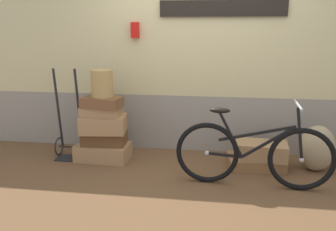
{
  "coord_description": "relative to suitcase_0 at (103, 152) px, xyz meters",
  "views": [
    {
      "loc": [
        0.29,
        -3.83,
        1.69
      ],
      "look_at": [
        -0.26,
        0.13,
        0.65
      ],
      "focal_mm": 36.79,
      "sensor_mm": 36.0,
      "label": 1
    }
  ],
  "objects": [
    {
      "name": "ground",
      "position": [
        1.13,
        -0.24,
        -0.14
      ],
      "size": [
        9.31,
        5.2,
        0.06
      ],
      "primitive_type": "cube",
      "color": "brown"
    },
    {
      "name": "station_building",
      "position": [
        1.15,
        0.61,
        1.26
      ],
      "size": [
        7.31,
        0.74,
        2.73
      ],
      "color": "gray",
      "rests_on": "ground"
    },
    {
      "name": "suitcase_0",
      "position": [
        0.0,
        0.0,
        0.0
      ],
      "size": [
        0.7,
        0.43,
        0.21
      ],
      "primitive_type": "cube",
      "rotation": [
        0.0,
        0.0,
        -0.06
      ],
      "color": "#9E754C",
      "rests_on": "ground"
    },
    {
      "name": "suitcase_1",
      "position": [
        0.02,
        0.02,
        0.19
      ],
      "size": [
        0.57,
        0.38,
        0.17
      ],
      "primitive_type": "cube",
      "rotation": [
        0.0,
        0.0,
        0.06
      ],
      "color": "brown",
      "rests_on": "suitcase_0"
    },
    {
      "name": "suitcase_2",
      "position": [
        0.03,
        -0.02,
        0.38
      ],
      "size": [
        0.6,
        0.42,
        0.21
      ],
      "primitive_type": "cube",
      "rotation": [
        0.0,
        0.0,
        0.11
      ],
      "color": "#9E754C",
      "rests_on": "suitcase_1"
    },
    {
      "name": "suitcase_3",
      "position": [
        -0.0,
        0.01,
        0.54
      ],
      "size": [
        0.5,
        0.31,
        0.12
      ],
      "primitive_type": "cube",
      "rotation": [
        0.0,
        0.0,
        -0.04
      ],
      "color": "#9E754C",
      "rests_on": "suitcase_2"
    },
    {
      "name": "suitcase_4",
      "position": [
        0.02,
        -0.03,
        0.67
      ],
      "size": [
        0.51,
        0.35,
        0.13
      ],
      "primitive_type": "cube",
      "rotation": [
        0.0,
        0.0,
        -0.12
      ],
      "color": "brown",
      "rests_on": "suitcase_3"
    },
    {
      "name": "suitcase_5",
      "position": [
        1.95,
        0.01,
        -0.04
      ],
      "size": [
        0.7,
        0.47,
        0.14
      ],
      "primitive_type": "cube",
      "rotation": [
        0.0,
        0.0,
        0.09
      ],
      "color": "olive",
      "rests_on": "ground"
    },
    {
      "name": "suitcase_6",
      "position": [
        2.0,
        -0.02,
        0.13
      ],
      "size": [
        0.64,
        0.41,
        0.2
      ],
      "primitive_type": "cube",
      "rotation": [
        0.0,
        0.0,
        -0.1
      ],
      "color": "#9E754C",
      "rests_on": "suitcase_5"
    },
    {
      "name": "wicker_basket",
      "position": [
        0.03,
        -0.01,
        0.9
      ],
      "size": [
        0.27,
        0.27,
        0.34
      ],
      "primitive_type": "cylinder",
      "color": "#A8844C",
      "rests_on": "suitcase_4"
    },
    {
      "name": "luggage_trolley",
      "position": [
        -0.47,
        0.05,
        0.19
      ],
      "size": [
        0.36,
        0.34,
        1.18
      ],
      "color": "black",
      "rests_on": "ground"
    },
    {
      "name": "burlap_sack",
      "position": [
        2.65,
        0.02,
        0.17
      ],
      "size": [
        0.42,
        0.35,
        0.56
      ],
      "primitive_type": "ellipsoid",
      "color": "#9E8966",
      "rests_on": "ground"
    },
    {
      "name": "bicycle",
      "position": [
        1.84,
        -0.52,
        0.26
      ],
      "size": [
        1.67,
        0.46,
        0.94
      ],
      "color": "black",
      "rests_on": "ground"
    }
  ]
}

